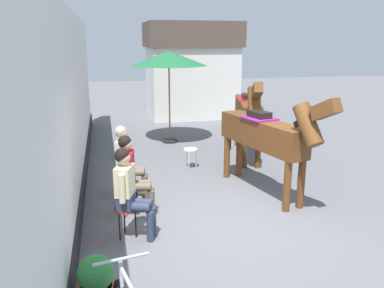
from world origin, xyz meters
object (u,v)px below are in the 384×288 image
Objects in this scene: flower_planter_near at (96,282)px; satchel_bag at (128,175)px; seated_visitor_near at (129,189)px; saddled_horse_near at (266,135)px; cafe_parasol at (169,59)px; seated_visitor_far at (127,158)px; saddled_horse_far at (248,112)px; spare_stool_white at (191,151)px; seated_visitor_middle at (131,171)px.

satchel_bag is at bearing 81.67° from flower_planter_near.
satchel_bag is at bearing 87.40° from seated_visitor_near.
flower_planter_near reaches higher than satchel_bag.
cafe_parasol is (-1.11, 4.25, 1.20)m from saddled_horse_near.
cafe_parasol is (1.46, 3.93, 1.59)m from seated_visitor_far.
seated_visitor_far is 4.96× the size of satchel_bag.
seated_visitor_near is 0.47× the size of saddled_horse_near.
seated_visitor_far is 2.62m from saddled_horse_near.
seated_visitor_far is 0.47× the size of saddled_horse_far.
saddled_horse_far is 6.39× the size of spare_stool_white.
seated_visitor_near is at bearing -105.53° from cafe_parasol.
seated_visitor_far is 3.15m from flower_planter_near.
spare_stool_white is at bearing 65.61° from flower_planter_near.
saddled_horse_far reaches higher than spare_stool_white.
seated_visitor_near is 2.17× the size of flower_planter_near.
spare_stool_white is (1.50, 2.24, -0.38)m from seated_visitor_middle.
seated_visitor_middle is at bearing -170.24° from saddled_horse_near.
spare_stool_white is (2.07, 4.55, 0.07)m from flower_planter_near.
saddled_horse_far is at bearing -49.30° from cafe_parasol.
seated_visitor_near reaches higher than spare_stool_white.
seated_visitor_far is 0.54× the size of cafe_parasol.
seated_visitor_far reaches higher than satchel_bag.
saddled_horse_near reaches higher than satchel_bag.
saddled_horse_near is 4.23m from flower_planter_near.
seated_visitor_far is 2.17× the size of flower_planter_near.
seated_visitor_middle is at bearing -106.98° from cafe_parasol.
flower_planter_near is 4.11m from satchel_bag.
cafe_parasol is at bearing 73.02° from seated_visitor_middle.
cafe_parasol reaches higher than seated_visitor_far.
seated_visitor_near is 4.96× the size of satchel_bag.
seated_visitor_near is 0.78m from seated_visitor_middle.
seated_visitor_near and seated_visitor_far have the same top height.
flower_planter_near is (-0.48, -1.55, -0.44)m from seated_visitor_near.
flower_planter_near is (-0.57, -2.32, -0.44)m from seated_visitor_middle.
seated_visitor_far is (0.06, 1.53, 0.00)m from seated_visitor_near.
satchel_bag is (0.11, 2.52, -0.68)m from seated_visitor_near.
saddled_horse_near is at bearing -102.79° from saddled_horse_far.
saddled_horse_near reaches higher than flower_planter_near.
spare_stool_white is (1.53, 1.48, -0.38)m from seated_visitor_far.
saddled_horse_near is at bearing -7.04° from seated_visitor_far.
saddled_horse_near reaches higher than seated_visitor_middle.
saddled_horse_near reaches higher than seated_visitor_far.
saddled_horse_near is 4.59× the size of flower_planter_near.
saddled_horse_far is at bearing 54.47° from flower_planter_near.
cafe_parasol is 9.21× the size of satchel_bag.
seated_visitor_near is at bearing 94.32° from satchel_bag.
seated_visitor_middle reaches higher than flower_planter_near.
cafe_parasol reaches higher than seated_visitor_near.
saddled_horse_far is (3.07, 2.78, 0.38)m from seated_visitor_middle.
saddled_horse_far is at bearing 42.10° from seated_visitor_middle.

